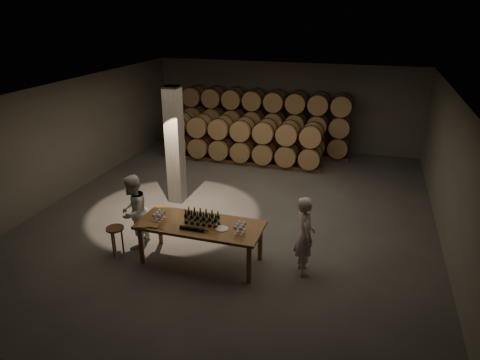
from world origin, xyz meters
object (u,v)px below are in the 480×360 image
(person_woman, at_px, (133,212))
(person_man, at_px, (305,236))
(bottle_cluster, at_px, (202,219))
(notebook_near, at_px, (153,225))
(stool, at_px, (115,232))
(plate, at_px, (222,229))
(tasting_table, at_px, (200,228))

(person_woman, bearing_deg, person_man, 85.22)
(bottle_cluster, distance_m, notebook_near, 1.00)
(notebook_near, xyz_separation_m, stool, (-1.02, 0.12, -0.39))
(stool, bearing_deg, plate, 4.38)
(tasting_table, height_order, plate, plate)
(notebook_near, relative_size, person_man, 0.14)
(bottle_cluster, height_order, notebook_near, bottle_cluster)
(tasting_table, bearing_deg, plate, -8.65)
(notebook_near, xyz_separation_m, person_woman, (-0.80, 0.55, -0.06))
(plate, height_order, notebook_near, notebook_near)
(notebook_near, height_order, person_man, person_man)
(tasting_table, relative_size, person_woman, 1.53)
(bottle_cluster, distance_m, stool, 2.01)
(tasting_table, bearing_deg, person_woman, 174.02)
(bottle_cluster, relative_size, plate, 2.73)
(notebook_near, bearing_deg, person_woman, 142.21)
(plate, relative_size, notebook_near, 1.13)
(plate, bearing_deg, notebook_near, -167.69)
(notebook_near, bearing_deg, bottle_cluster, 20.38)
(bottle_cluster, xyz_separation_m, person_woman, (-1.71, 0.16, -0.16))
(bottle_cluster, xyz_separation_m, notebook_near, (-0.91, -0.40, -0.10))
(bottle_cluster, bearing_deg, person_woman, 174.71)
(bottle_cluster, bearing_deg, person_man, 6.36)
(tasting_table, bearing_deg, notebook_near, -156.62)
(person_woman, bearing_deg, notebook_near, 49.29)
(notebook_near, distance_m, person_woman, 0.97)
(tasting_table, relative_size, notebook_near, 11.01)
(bottle_cluster, bearing_deg, notebook_near, -156.62)
(tasting_table, height_order, bottle_cluster, bottle_cluster)
(person_man, bearing_deg, notebook_near, 78.43)
(plate, relative_size, stool, 0.42)
(notebook_near, distance_m, person_man, 3.08)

